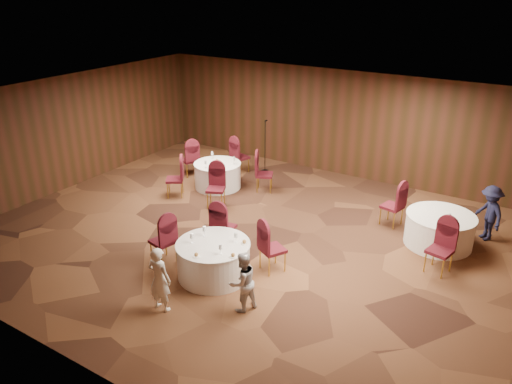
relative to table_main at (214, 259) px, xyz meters
The scene contains 15 objects.
ground 1.86m from the table_main, 103.12° to the left, with size 12.00×12.00×0.00m, color black.
room_shell 2.42m from the table_main, 103.12° to the left, with size 12.00×12.00×12.00m.
table_main is the anchor object (origin of this frame).
table_left 4.71m from the table_main, 125.05° to the left, with size 1.36×1.36×0.74m.
table_right 5.21m from the table_main, 46.55° to the left, with size 1.54×1.54×0.74m.
chairs_main 0.67m from the table_main, 115.36° to the left, with size 2.82×1.81×1.00m.
chairs_left 4.71m from the table_main, 125.16° to the left, with size 3.27×3.19×1.00m.
chairs_right 4.59m from the table_main, 47.43° to the left, with size 2.14×2.23×1.00m.
tabletop_main 0.51m from the table_main, 19.39° to the right, with size 1.12×1.06×0.22m.
tabletop_left 4.73m from the table_main, 125.03° to the left, with size 0.89×0.81×0.22m.
tabletop_right 5.19m from the table_main, 42.61° to the left, with size 0.08×0.08×0.22m.
mic_stand 6.14m from the table_main, 111.25° to the left, with size 0.24×0.24×1.65m.
woman_a 1.46m from the table_main, 95.86° to the right, with size 0.47×0.31×1.29m, color white.
woman_b 1.31m from the table_main, 29.27° to the right, with size 0.57×0.44×1.17m, color silver.
man_c 6.45m from the table_main, 46.15° to the left, with size 0.86×0.49×1.33m, color black.
Camera 1 is at (5.80, -8.76, 5.67)m, focal length 35.00 mm.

